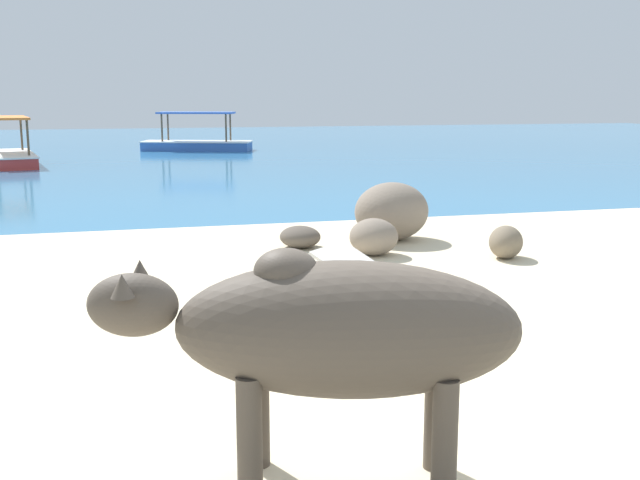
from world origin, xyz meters
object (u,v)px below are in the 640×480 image
cow (335,331)px  boat_blue (197,142)px  deck_chair_far (334,283)px  boat_red (11,155)px

cow → boat_blue: size_ratio=0.54×
deck_chair_far → boat_red: size_ratio=0.24×
deck_chair_far → boat_red: bearing=-27.9°
cow → deck_chair_far: (0.66, 2.38, -0.39)m
boat_blue → cow: bearing=-75.3°
deck_chair_far → boat_red: boat_red is taller
deck_chair_far → boat_blue: size_ratio=0.24×
cow → boat_blue: 23.04m
cow → deck_chair_far: bearing=-89.0°
cow → deck_chair_far: size_ratio=2.27×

